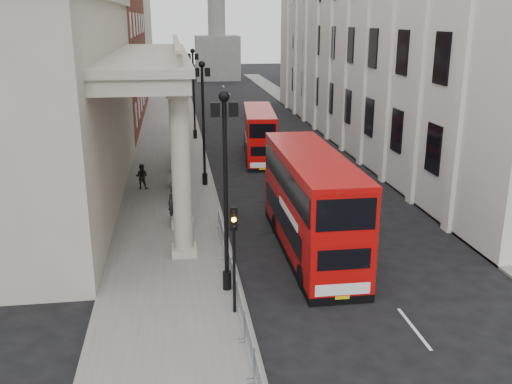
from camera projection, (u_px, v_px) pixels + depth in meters
ground at (255, 341)px, 20.39m from camera, size 260.00×260.00×0.00m
sidewalk_west at (170, 154)px, 48.36m from camera, size 6.00×140.00×0.12m
sidewalk_east at (357, 148)px, 50.62m from camera, size 3.00×140.00×0.12m
kerb at (205, 153)px, 48.76m from camera, size 0.20×140.00×0.14m
portico_building at (40, 106)px, 34.24m from camera, size 9.00×28.00×12.00m
brick_building at (95, 19)px, 61.18m from camera, size 9.00×32.00×22.00m
west_building_far at (120, 25)px, 91.77m from camera, size 9.00×30.00×20.00m
east_building at (385, 1)px, 49.23m from camera, size 8.00×55.00×25.00m
lamp_post_south at (225, 180)px, 22.66m from camera, size 1.05×0.44×8.32m
lamp_post_mid at (203, 115)px, 37.81m from camera, size 1.05×0.44×8.32m
lamp_post_north at (194, 88)px, 52.96m from camera, size 1.05×0.44×8.32m
traffic_light at (234, 240)px, 21.29m from camera, size 0.28×0.33×4.30m
crowd_barriers at (238, 296)px, 22.25m from camera, size 0.50×18.75×1.10m
bus_near at (311, 202)px, 27.54m from camera, size 2.82×11.38×4.91m
bus_far at (259, 133)px, 46.49m from camera, size 3.12×9.49×4.02m
pedestrian_a at (174, 204)px, 32.09m from camera, size 0.71×0.49×1.88m
pedestrian_b at (142, 176)px, 38.02m from camera, size 0.93×0.79×1.69m
pedestrian_c at (178, 179)px, 37.16m from camera, size 1.09×0.99×1.87m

